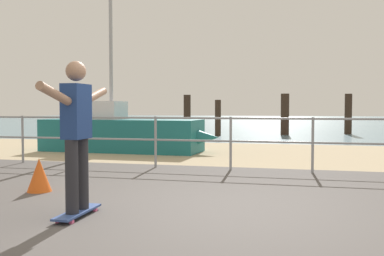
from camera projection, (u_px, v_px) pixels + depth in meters
ground_plane at (185, 242)px, 4.03m from camera, size 24.00×10.00×0.04m
beach_strip at (263, 154)px, 11.78m from camera, size 24.00×6.00×0.04m
sea_surface at (291, 122)px, 38.90m from camera, size 72.00×50.00×0.04m
railing_fence at (192, 135)px, 8.72m from camera, size 10.76×0.05×1.05m
sailboat at (127, 133)px, 12.17m from camera, size 4.98×1.54×4.55m
skateboard at (78, 212)px, 4.89m from camera, size 0.21×0.80×0.08m
skateboarder at (77, 127)px, 4.84m from camera, size 0.22×1.45×1.65m
groyne_post_0 at (187, 112)px, 24.72m from camera, size 0.39×0.39×1.94m
groyne_post_1 at (218, 118)px, 18.92m from camera, size 0.26×0.26×1.56m
groyne_post_2 at (285, 115)px, 19.48m from camera, size 0.37×0.37×1.84m
groyne_post_3 at (348, 114)px, 19.98m from camera, size 0.32×0.32×1.85m
traffic_cone at (39, 176)px, 6.34m from camera, size 0.36×0.36×0.50m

